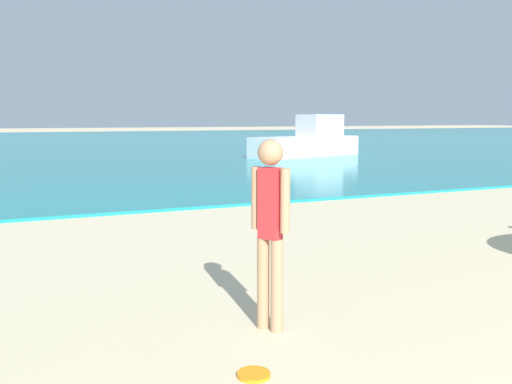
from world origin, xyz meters
name	(u,v)px	position (x,y,z in m)	size (l,w,h in m)	color
water	(63,143)	(0.00, 40.19, 0.03)	(160.00, 60.00, 0.06)	teal
person_standing	(270,223)	(-1.57, 4.26, 0.88)	(0.21, 0.32, 1.54)	tan
frisbee	(254,374)	(-2.03, 3.56, 0.01)	(0.22, 0.22, 0.03)	orange
boat_near	(308,142)	(8.52, 21.52, 0.68)	(5.55, 3.31, 1.80)	white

